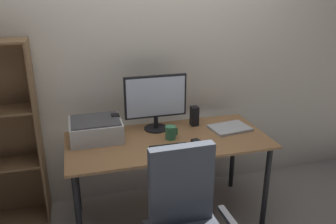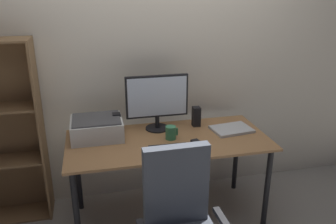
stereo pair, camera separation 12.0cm
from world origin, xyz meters
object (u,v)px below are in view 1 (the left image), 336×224
Objects in this scene: desk at (168,148)px; speaker_right at (194,116)px; monitor at (156,99)px; laptop at (230,128)px; mouse at (197,143)px; printer at (96,129)px; keyboard at (170,148)px; speaker_left at (116,124)px; coffee_mug at (171,133)px.

speaker_right is at bearing 35.98° from desk.
laptop is (0.60, -0.17, -0.25)m from monitor.
mouse is (0.23, -0.38, -0.25)m from monitor.
desk is at bearing -16.82° from printer.
keyboard is at bearing 170.56° from mouse.
desk is 3.07× the size of monitor.
printer is at bearing -162.84° from speaker_left.
monitor reaches higher than laptop.
mouse is at bearing -58.69° from monitor.
speaker_left reaches higher than coffee_mug.
mouse is (0.22, 0.02, 0.01)m from keyboard.
monitor reaches higher than printer.
monitor is (-0.04, 0.22, 0.35)m from desk.
printer is (-1.10, 0.12, 0.07)m from laptop.
monitor is 1.29× the size of printer.
speaker_left is 1.00× the size of speaker_right.
desk is 14.91× the size of coffee_mug.
desk is at bearing 177.88° from laptop.
speaker_right is (0.11, 0.37, 0.07)m from mouse.
desk is 5.47× the size of keyboard.
printer reaches higher than desk.
keyboard is 0.72× the size of printer.
monitor is 0.38m from speaker_right.
printer reaches higher than keyboard.
desk is 16.51× the size of mouse.
monitor is at bearing 1.33° from speaker_left.
keyboard is 3.02× the size of mouse.
speaker_left reaches higher than laptop.
desk is 0.56m from laptop.
monitor is at bearing 107.05° from mouse.
desk is 0.47m from speaker_left.
laptop is 1.88× the size of speaker_left.
speaker_left is (-0.40, 0.22, 0.03)m from coffee_mug.
coffee_mug is 0.27× the size of printer.
speaker_left is (-0.34, 0.39, 0.08)m from keyboard.
speaker_left is at bearing 150.68° from desk.
speaker_right reaches higher than coffee_mug.
speaker_right is at bearing 0.00° from speaker_left.
monitor is 4.86× the size of coffee_mug.
laptop is 0.95m from speaker_left.
printer is at bearing 148.05° from keyboard.
coffee_mug is 0.35m from speaker_right.
mouse reaches higher than keyboard.
desk is 0.40m from speaker_right.
desk is at bearing -79.00° from monitor.
keyboard is 0.91× the size of laptop.
mouse is at bearing -23.65° from printer.
keyboard is 0.52m from speaker_left.
monitor reaches higher than keyboard.
mouse is 0.24× the size of printer.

